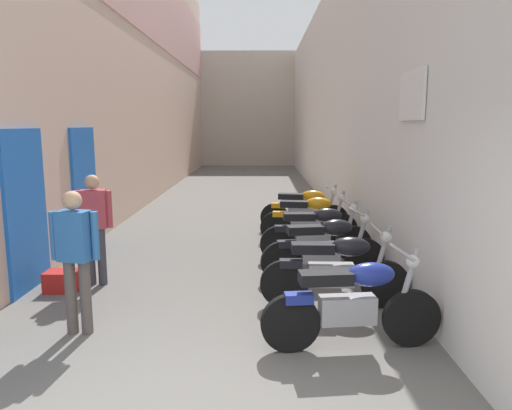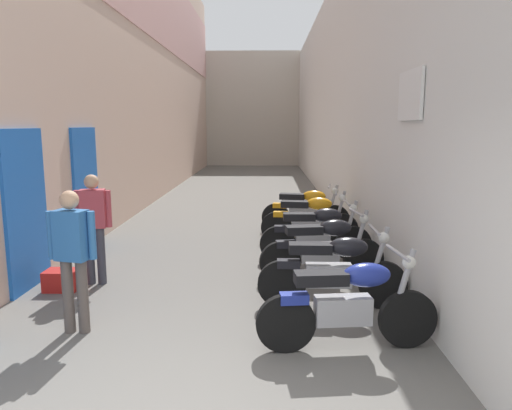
{
  "view_description": "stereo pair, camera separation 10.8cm",
  "coord_description": "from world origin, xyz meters",
  "px_view_note": "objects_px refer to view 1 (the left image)",
  "views": [
    {
      "loc": [
        0.66,
        -2.97,
        2.25
      ],
      "look_at": [
        0.6,
        5.0,
        0.91
      ],
      "focal_mm": 33.61,
      "sensor_mm": 36.0,
      "label": 1
    },
    {
      "loc": [
        0.77,
        -2.97,
        2.25
      ],
      "look_at": [
        0.6,
        5.0,
        0.91
      ],
      "focal_mm": 33.61,
      "sensor_mm": 36.0,
      "label": 2
    }
  ],
  "objects_px": {
    "motorcycle_third": "(324,247)",
    "motorcycle_fourth": "(317,232)",
    "motorcycle_fifth": "(309,218)",
    "motorcycle_second": "(336,269)",
    "pedestrian_by_doorway": "(75,252)",
    "pedestrian_mid_alley": "(94,221)",
    "motorcycle_sixth": "(304,209)",
    "plastic_crate": "(62,281)",
    "motorcycle_nearest": "(353,302)"
  },
  "relations": [
    {
      "from": "pedestrian_by_doorway",
      "to": "plastic_crate",
      "type": "height_order",
      "value": "pedestrian_by_doorway"
    },
    {
      "from": "motorcycle_second",
      "to": "plastic_crate",
      "type": "relative_size",
      "value": 4.21
    },
    {
      "from": "motorcycle_second",
      "to": "motorcycle_nearest",
      "type": "bearing_deg",
      "value": -90.0
    },
    {
      "from": "motorcycle_sixth",
      "to": "pedestrian_by_doorway",
      "type": "distance_m",
      "value": 5.79
    },
    {
      "from": "motorcycle_third",
      "to": "motorcycle_fourth",
      "type": "relative_size",
      "value": 0.99
    },
    {
      "from": "motorcycle_third",
      "to": "plastic_crate",
      "type": "height_order",
      "value": "motorcycle_third"
    },
    {
      "from": "motorcycle_sixth",
      "to": "pedestrian_mid_alley",
      "type": "height_order",
      "value": "pedestrian_mid_alley"
    },
    {
      "from": "pedestrian_by_doorway",
      "to": "motorcycle_third",
      "type": "bearing_deg",
      "value": 32.4
    },
    {
      "from": "motorcycle_sixth",
      "to": "plastic_crate",
      "type": "xyz_separation_m",
      "value": [
        -3.64,
        -3.65,
        -0.36
      ]
    },
    {
      "from": "motorcycle_second",
      "to": "pedestrian_mid_alley",
      "type": "height_order",
      "value": "pedestrian_mid_alley"
    },
    {
      "from": "motorcycle_nearest",
      "to": "motorcycle_third",
      "type": "relative_size",
      "value": 1.0
    },
    {
      "from": "motorcycle_fifth",
      "to": "motorcycle_fourth",
      "type": "bearing_deg",
      "value": -90.0
    },
    {
      "from": "motorcycle_fifth",
      "to": "pedestrian_by_doorway",
      "type": "relative_size",
      "value": 1.18
    },
    {
      "from": "motorcycle_nearest",
      "to": "motorcycle_sixth",
      "type": "bearing_deg",
      "value": 90.0
    },
    {
      "from": "motorcycle_fifth",
      "to": "pedestrian_by_doorway",
      "type": "xyz_separation_m",
      "value": [
        -2.9,
        -4.02,
        0.42
      ]
    },
    {
      "from": "motorcycle_fourth",
      "to": "pedestrian_by_doorway",
      "type": "height_order",
      "value": "pedestrian_by_doorway"
    },
    {
      "from": "motorcycle_fourth",
      "to": "motorcycle_fifth",
      "type": "relative_size",
      "value": 1.0
    },
    {
      "from": "motorcycle_nearest",
      "to": "pedestrian_mid_alley",
      "type": "distance_m",
      "value": 3.83
    },
    {
      "from": "motorcycle_second",
      "to": "motorcycle_fifth",
      "type": "xyz_separation_m",
      "value": [
        -0.0,
        3.25,
        0.0
      ]
    },
    {
      "from": "motorcycle_second",
      "to": "motorcycle_sixth",
      "type": "height_order",
      "value": "same"
    },
    {
      "from": "motorcycle_second",
      "to": "motorcycle_third",
      "type": "bearing_deg",
      "value": 90.01
    },
    {
      "from": "motorcycle_nearest",
      "to": "pedestrian_mid_alley",
      "type": "relative_size",
      "value": 1.18
    },
    {
      "from": "motorcycle_third",
      "to": "pedestrian_mid_alley",
      "type": "xyz_separation_m",
      "value": [
        -3.26,
        -0.22,
        0.42
      ]
    },
    {
      "from": "motorcycle_third",
      "to": "motorcycle_nearest",
      "type": "bearing_deg",
      "value": -90.0
    },
    {
      "from": "motorcycle_nearest",
      "to": "motorcycle_third",
      "type": "distance_m",
      "value": 2.19
    },
    {
      "from": "pedestrian_mid_alley",
      "to": "motorcycle_third",
      "type": "bearing_deg",
      "value": 3.92
    },
    {
      "from": "motorcycle_fourth",
      "to": "motorcycle_third",
      "type": "bearing_deg",
      "value": -90.01
    },
    {
      "from": "motorcycle_fourth",
      "to": "motorcycle_sixth",
      "type": "bearing_deg",
      "value": 90.0
    },
    {
      "from": "motorcycle_third",
      "to": "pedestrian_mid_alley",
      "type": "relative_size",
      "value": 1.17
    },
    {
      "from": "motorcycle_fourth",
      "to": "motorcycle_sixth",
      "type": "relative_size",
      "value": 1.01
    },
    {
      "from": "motorcycle_fifth",
      "to": "plastic_crate",
      "type": "height_order",
      "value": "motorcycle_fifth"
    },
    {
      "from": "motorcycle_fourth",
      "to": "motorcycle_sixth",
      "type": "xyz_separation_m",
      "value": [
        -0.0,
        2.19,
        0.0
      ]
    },
    {
      "from": "motorcycle_nearest",
      "to": "motorcycle_sixth",
      "type": "relative_size",
      "value": 1.01
    },
    {
      "from": "motorcycle_nearest",
      "to": "motorcycle_fourth",
      "type": "distance_m",
      "value": 3.16
    },
    {
      "from": "motorcycle_third",
      "to": "motorcycle_sixth",
      "type": "distance_m",
      "value": 3.15
    },
    {
      "from": "motorcycle_nearest",
      "to": "pedestrian_by_doorway",
      "type": "xyz_separation_m",
      "value": [
        -2.9,
        0.35,
        0.42
      ]
    },
    {
      "from": "motorcycle_fifth",
      "to": "motorcycle_sixth",
      "type": "relative_size",
      "value": 1.0
    },
    {
      "from": "motorcycle_fifth",
      "to": "pedestrian_mid_alley",
      "type": "relative_size",
      "value": 1.18
    },
    {
      "from": "motorcycle_sixth",
      "to": "motorcycle_second",
      "type": "bearing_deg",
      "value": -90.0
    },
    {
      "from": "motorcycle_second",
      "to": "plastic_crate",
      "type": "bearing_deg",
      "value": 171.11
    },
    {
      "from": "motorcycle_third",
      "to": "pedestrian_mid_alley",
      "type": "bearing_deg",
      "value": -176.08
    },
    {
      "from": "motorcycle_second",
      "to": "pedestrian_mid_alley",
      "type": "xyz_separation_m",
      "value": [
        -3.26,
        0.85,
        0.42
      ]
    },
    {
      "from": "motorcycle_sixth",
      "to": "motorcycle_fourth",
      "type": "bearing_deg",
      "value": -90.0
    },
    {
      "from": "motorcycle_fifth",
      "to": "motorcycle_sixth",
      "type": "xyz_separation_m",
      "value": [
        -0.0,
        0.97,
        0.0
      ]
    },
    {
      "from": "motorcycle_second",
      "to": "pedestrian_by_doorway",
      "type": "bearing_deg",
      "value": -165.12
    },
    {
      "from": "pedestrian_mid_alley",
      "to": "motorcycle_nearest",
      "type": "bearing_deg",
      "value": -31.15
    },
    {
      "from": "motorcycle_nearest",
      "to": "motorcycle_fifth",
      "type": "height_order",
      "value": "same"
    },
    {
      "from": "motorcycle_sixth",
      "to": "pedestrian_by_doorway",
      "type": "bearing_deg",
      "value": -120.15
    },
    {
      "from": "motorcycle_second",
      "to": "plastic_crate",
      "type": "distance_m",
      "value": 3.7
    },
    {
      "from": "pedestrian_mid_alley",
      "to": "motorcycle_second",
      "type": "bearing_deg",
      "value": -14.59
    }
  ]
}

